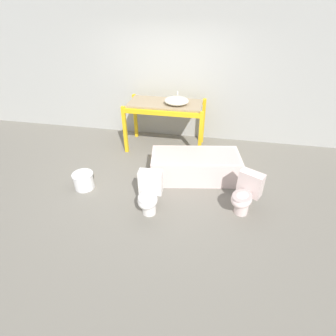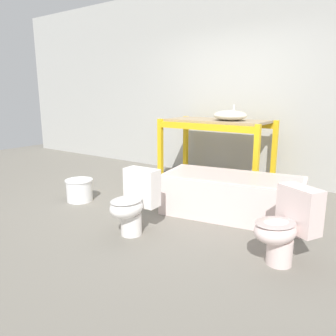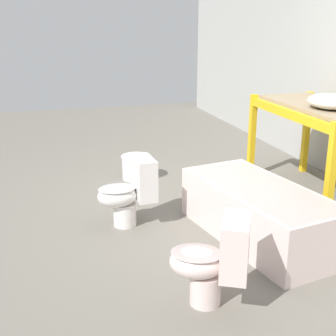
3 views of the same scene
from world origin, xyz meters
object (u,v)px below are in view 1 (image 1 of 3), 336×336
(sink_basin, at_px, (177,101))
(toilet_far, at_px, (245,194))
(bathtub_main, at_px, (195,165))
(bucket_white, at_px, (84,180))
(toilet_near, at_px, (149,194))

(sink_basin, bearing_deg, toilet_far, -52.68)
(sink_basin, distance_m, bathtub_main, 1.40)
(bucket_white, bearing_deg, sink_basin, 50.90)
(bucket_white, bearing_deg, toilet_near, -15.80)
(bathtub_main, height_order, toilet_far, toilet_far)
(bathtub_main, bearing_deg, bucket_white, -169.93)
(bathtub_main, bearing_deg, toilet_far, -52.70)
(sink_basin, relative_size, toilet_near, 0.75)
(sink_basin, bearing_deg, bathtub_main, -62.46)
(toilet_far, height_order, bucket_white, toilet_far)
(sink_basin, xyz_separation_m, bucket_white, (-1.37, -1.68, -0.94))
(toilet_far, xyz_separation_m, bucket_white, (-2.73, 0.10, -0.19))
(toilet_far, bearing_deg, toilet_near, -141.01)
(bathtub_main, height_order, bucket_white, bathtub_main)
(sink_basin, relative_size, bathtub_main, 0.29)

